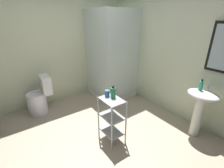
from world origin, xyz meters
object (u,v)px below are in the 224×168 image
shower_stall (111,79)px  pedestal_sink (201,104)px  body_wash_bottle_green (113,92)px  hand_soap_bottle (201,85)px  rinse_cup (107,93)px  storage_cart (112,117)px  toilet (39,98)px

shower_stall → pedestal_sink: shower_stall is taller
shower_stall → body_wash_bottle_green: size_ratio=10.82×
hand_soap_bottle → rinse_cup: size_ratio=1.79×
pedestal_sink → rinse_cup: (-0.80, -1.21, 0.21)m
storage_cart → rinse_cup: rinse_cup is taller
shower_stall → hand_soap_bottle: bearing=9.0°
shower_stall → rinse_cup: size_ratio=19.98×
toilet → hand_soap_bottle: (2.17, 1.90, 0.57)m
storage_cart → shower_stall: bearing=145.5°
pedestal_sink → rinse_cup: rinse_cup is taller
pedestal_sink → body_wash_bottle_green: bearing=-122.1°
hand_soap_bottle → body_wash_bottle_green: bearing=-121.0°
toilet → hand_soap_bottle: bearing=41.2°
pedestal_sink → hand_soap_bottle: 0.31m
storage_cart → hand_soap_bottle: (0.64, 1.18, 0.45)m
shower_stall → hand_soap_bottle: size_ratio=11.18×
hand_soap_bottle → rinse_cup: hand_soap_bottle is taller
pedestal_sink → body_wash_bottle_green: size_ratio=4.38×
hand_soap_bottle → body_wash_bottle_green: hand_soap_bottle is taller
storage_cart → body_wash_bottle_green: bearing=126.8°
pedestal_sink → rinse_cup: 1.47m
shower_stall → hand_soap_bottle: 1.98m
toilet → rinse_cup: (1.41, 0.72, 0.48)m
storage_cart → hand_soap_bottle: bearing=61.5°
pedestal_sink → toilet: (-2.22, -1.93, -0.26)m
pedestal_sink → storage_cart: size_ratio=1.09×
body_wash_bottle_green → storage_cart: bearing=-53.2°
toilet → storage_cart: bearing=25.2°
hand_soap_bottle → storage_cart: bearing=-118.5°
pedestal_sink → hand_soap_bottle: hand_soap_bottle is taller
storage_cart → hand_soap_bottle: size_ratio=4.14×
pedestal_sink → storage_cart: (-0.69, -1.21, -0.14)m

